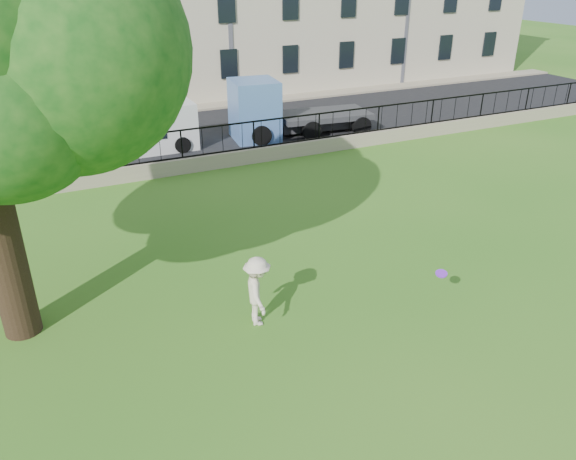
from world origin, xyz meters
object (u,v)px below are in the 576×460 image
frisbee (441,274)px  blue_truck (300,106)px  man (257,291)px  white_van (138,129)px

frisbee → blue_truck: size_ratio=0.04×
man → white_van: size_ratio=0.35×
frisbee → blue_truck: bearing=75.5°
frisbee → white_van: white_van is taller
frisbee → blue_truck: 15.43m
man → frisbee: bearing=-99.3°
white_van → blue_truck: blue_truck is taller
man → blue_truck: (7.75, 13.40, 0.51)m
man → blue_truck: bearing=-17.8°
blue_truck → frisbee: bearing=-97.7°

